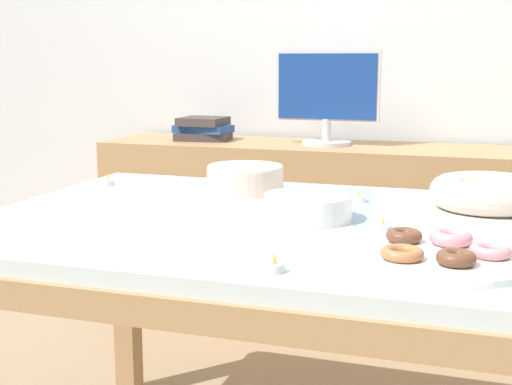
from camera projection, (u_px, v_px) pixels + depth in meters
name	position (u px, v px, depth m)	size (l,w,h in m)	color
wall_back	(377.00, 21.00, 3.04)	(8.00, 0.10, 2.60)	silver
dining_table	(270.00, 256.00, 1.73)	(1.42, 1.03, 0.76)	silver
sideboard	(358.00, 242.00, 2.93)	(2.16, 0.44, 0.80)	tan
computer_monitor	(327.00, 98.00, 2.86)	(0.42, 0.20, 0.38)	silver
book_stack	(203.00, 129.00, 3.06)	(0.24, 0.19, 0.10)	#3F3838
cake_chocolate_round	(245.00, 183.00, 1.97)	(0.29, 0.29, 0.09)	white
cake_golden_bundt	(488.00, 195.00, 1.76)	(0.28, 0.28, 0.09)	white
pastry_platter	(439.00, 254.00, 1.35)	(0.36, 0.36, 0.04)	white
plate_stack	(308.00, 207.00, 1.69)	(0.21, 0.21, 0.06)	white
tealight_near_cakes	(383.00, 227.00, 1.58)	(0.04, 0.04, 0.04)	silver
tealight_near_front	(274.00, 267.00, 1.28)	(0.04, 0.04, 0.04)	silver
tealight_centre	(108.00, 182.00, 2.15)	(0.04, 0.04, 0.04)	silver
tealight_right_edge	(358.00, 198.00, 1.90)	(0.04, 0.04, 0.04)	silver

